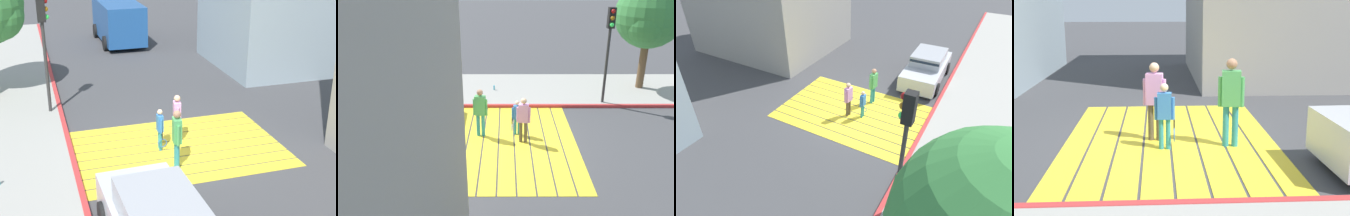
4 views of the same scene
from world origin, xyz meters
The scene contains 8 objects.
ground_plane centered at (0.00, 0.00, 0.00)m, with size 120.00×120.00×0.00m, color #424244.
crosswalk_stripes centered at (0.00, 0.00, 0.01)m, with size 6.40×4.35×0.01m.
curb_painted centered at (-3.25, 0.00, 0.07)m, with size 0.16×40.00×0.13m, color #BC3333.
van_down_street centered at (0.99, 13.99, 1.28)m, with size 2.38×5.21×2.35m.
traffic_light_corner centered at (-3.58, 4.05, 3.04)m, with size 0.39×0.28×4.24m.
pedestrian_adult_lead centered at (0.05, 0.31, 0.96)m, with size 0.27×0.48×1.65m.
pedestrian_adult_trailing centered at (-0.45, -1.20, 1.04)m, with size 0.28×0.52×1.79m.
pedestrian_child_with_racket centered at (-0.56, 0.11, 0.75)m, with size 0.28×0.41×1.33m.
Camera 1 is at (-4.24, -12.72, 6.72)m, focal length 51.16 mm.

